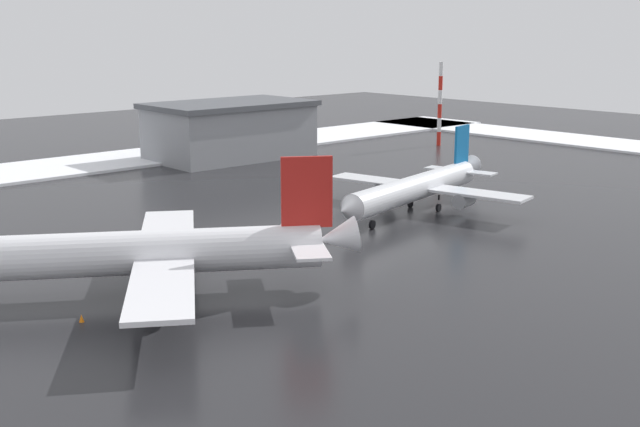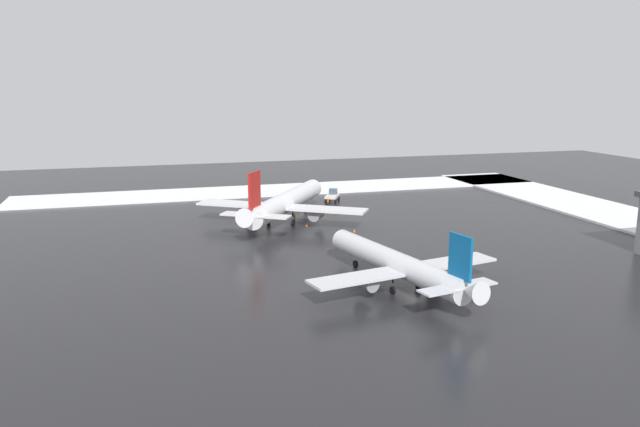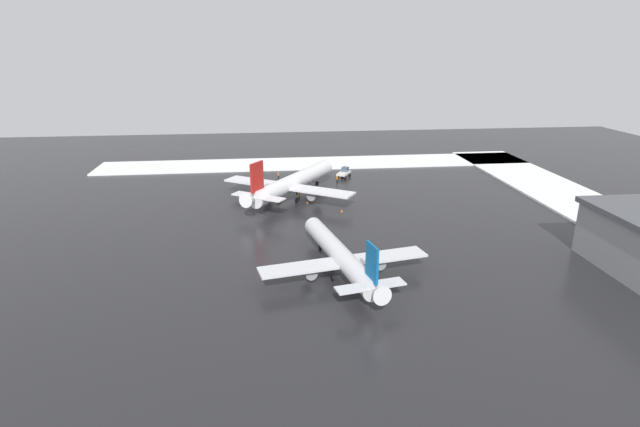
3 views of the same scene
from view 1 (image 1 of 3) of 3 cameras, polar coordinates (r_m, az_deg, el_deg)
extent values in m
plane|color=#232326|center=(90.62, 4.13, 0.27)|extent=(240.00, 240.00, 0.00)
cube|color=white|center=(129.50, -12.16, 3.98)|extent=(152.00, 16.00, 0.39)
cylinder|color=white|center=(62.12, -13.72, -2.77)|extent=(26.65, 19.20, 3.37)
cone|color=white|center=(62.65, 1.22, -1.69)|extent=(4.53, 4.34, 3.28)
cube|color=white|center=(54.24, -11.23, -5.30)|extent=(10.74, 13.15, 0.36)
cylinder|color=gray|center=(56.45, -11.62, -5.64)|extent=(3.90, 3.51, 1.98)
cube|color=white|center=(69.85, -10.77, -1.13)|extent=(10.74, 13.15, 0.36)
cylinder|color=gray|center=(68.20, -11.19, -2.35)|extent=(3.90, 3.51, 1.98)
cube|color=red|center=(61.44, -0.95, 1.52)|extent=(3.50, 2.48, 5.55)
cube|color=white|center=(59.47, -0.72, -2.70)|extent=(4.77, 5.39, 0.24)
cube|color=white|center=(65.16, -1.47, -1.29)|extent=(4.77, 5.39, 0.24)
cylinder|color=black|center=(60.26, -10.98, -4.60)|extent=(0.24, 0.24, 0.69)
cylinder|color=black|center=(60.70, -10.92, -5.90)|extent=(1.10, 0.89, 1.09)
cylinder|color=black|center=(64.43, -10.86, -3.44)|extent=(0.24, 0.24, 0.69)
cylinder|color=black|center=(64.84, -10.81, -4.65)|extent=(1.10, 0.89, 1.09)
cylinder|color=silver|center=(88.53, 6.71, 1.80)|extent=(24.53, 7.67, 2.77)
cone|color=silver|center=(77.49, 1.92, 0.26)|extent=(2.45, 2.98, 2.63)
cone|color=silver|center=(100.15, 10.48, 3.27)|extent=(3.33, 2.90, 2.70)
cube|color=silver|center=(87.77, 11.30, 1.37)|extent=(5.66, 11.11, 0.29)
cylinder|color=gray|center=(88.25, 10.21, 0.94)|extent=(3.05, 2.16, 1.63)
cube|color=silver|center=(93.98, 3.88, 2.37)|extent=(5.66, 11.11, 0.29)
cylinder|color=gray|center=(92.96, 4.60, 1.72)|extent=(3.05, 2.16, 1.63)
cube|color=#0C5999|center=(97.95, 10.05, 4.86)|extent=(3.25, 0.95, 4.57)
cube|color=silver|center=(97.27, 11.23, 2.85)|extent=(2.87, 4.26, 0.20)
cube|color=silver|center=(99.37, 8.67, 3.17)|extent=(2.87, 4.26, 0.20)
cylinder|color=black|center=(81.57, 3.74, 0.01)|extent=(0.20, 0.20, 0.57)
cylinder|color=black|center=(81.84, 3.73, -0.79)|extent=(0.94, 0.46, 0.90)
cylinder|color=black|center=(90.06, 8.45, 1.15)|extent=(0.20, 0.20, 0.57)
cylinder|color=black|center=(90.31, 8.43, 0.41)|extent=(0.94, 0.46, 0.90)
cylinder|color=black|center=(91.72, 6.47, 1.42)|extent=(0.20, 0.20, 0.57)
cylinder|color=black|center=(91.97, 6.45, 0.70)|extent=(0.94, 0.46, 0.90)
cylinder|color=black|center=(64.71, -12.20, -4.87)|extent=(0.16, 0.16, 0.85)
cylinder|color=black|center=(64.60, -12.34, -4.90)|extent=(0.16, 0.16, 0.85)
cylinder|color=orange|center=(64.44, -12.30, -4.26)|extent=(0.36, 0.36, 0.62)
sphere|color=tan|center=(64.32, -12.32, -3.90)|extent=(0.24, 0.24, 0.24)
cylinder|color=red|center=(141.58, 8.44, 5.30)|extent=(0.70, 0.70, 2.39)
cylinder|color=white|center=(141.28, 8.47, 6.26)|extent=(0.70, 0.70, 2.39)
cylinder|color=red|center=(141.02, 8.50, 7.22)|extent=(0.70, 0.70, 2.39)
cylinder|color=white|center=(140.80, 8.54, 8.19)|extent=(0.70, 0.70, 2.39)
cylinder|color=red|center=(140.63, 8.57, 9.16)|extent=(0.70, 0.70, 2.39)
cylinder|color=white|center=(140.49, 8.60, 10.14)|extent=(0.70, 0.70, 2.39)
cube|color=gray|center=(126.78, -6.40, 5.74)|extent=(24.12, 14.21, 8.00)
cube|color=#4C4F54|center=(126.30, -6.45, 7.72)|extent=(25.13, 15.22, 0.80)
cone|color=orange|center=(58.75, -16.60, -7.14)|extent=(0.36, 0.36, 0.55)
cone|color=orange|center=(67.10, -11.18, -4.30)|extent=(0.36, 0.36, 0.55)
cone|color=orange|center=(75.30, -9.56, -2.32)|extent=(0.36, 0.36, 0.55)
camera|label=2|loc=(133.67, 36.13, 12.06)|focal=35.00mm
camera|label=3|loc=(138.95, 29.00, 16.05)|focal=28.00mm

